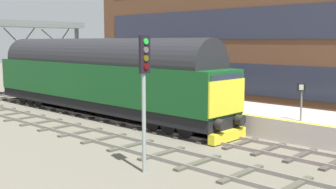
% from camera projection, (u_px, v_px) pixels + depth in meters
% --- Properties ---
extents(ground_plane, '(140.00, 140.00, 0.00)m').
position_uv_depth(ground_plane, '(171.00, 130.00, 21.15)').
color(ground_plane, '#676354').
rests_on(ground_plane, ground).
extents(track_main, '(2.50, 60.00, 0.15)m').
position_uv_depth(track_main, '(171.00, 129.00, 21.14)').
color(track_main, gray).
rests_on(track_main, ground).
extents(track_adjacent_west, '(2.50, 60.00, 0.15)m').
position_uv_depth(track_adjacent_west, '(117.00, 142.00, 18.59)').
color(track_adjacent_west, slate).
rests_on(track_adjacent_west, ground).
extents(station_platform, '(4.00, 44.00, 1.01)m').
position_uv_depth(station_platform, '(214.00, 112.00, 23.67)').
color(station_platform, '#B0A3A4').
rests_on(station_platform, ground).
extents(diesel_locomotive, '(2.74, 19.63, 4.68)m').
position_uv_depth(diesel_locomotive, '(97.00, 75.00, 25.06)').
color(diesel_locomotive, black).
rests_on(diesel_locomotive, ground).
extents(signal_post_near, '(0.44, 0.22, 4.71)m').
position_uv_depth(signal_post_near, '(144.00, 84.00, 14.00)').
color(signal_post_near, gray).
rests_on(signal_post_near, ground).
extents(platform_number_sign, '(0.10, 0.44, 1.68)m').
position_uv_depth(platform_number_sign, '(301.00, 96.00, 18.26)').
color(platform_number_sign, slate).
rests_on(platform_number_sign, station_platform).
extents(waiting_passenger, '(0.37, 0.51, 1.64)m').
position_uv_depth(waiting_passenger, '(208.00, 85.00, 23.95)').
color(waiting_passenger, '#26253B').
rests_on(waiting_passenger, station_platform).
extents(overhead_footbridge, '(12.85, 2.00, 6.14)m').
position_uv_depth(overhead_footbridge, '(10.00, 28.00, 32.75)').
color(overhead_footbridge, slate).
rests_on(overhead_footbridge, ground).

